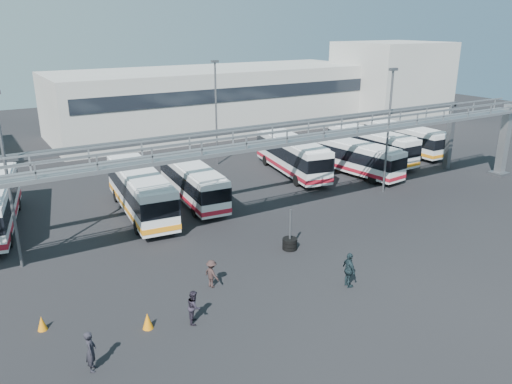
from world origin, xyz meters
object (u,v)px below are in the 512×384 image
pedestrian_b (194,307)px  tire_stack (290,243)px  bus_3 (140,190)px  cone_right (42,323)px  pedestrian_c (212,274)px  light_pole_back (216,108)px  light_pole_mid (389,125)px  bus_9 (404,138)px  bus_7 (353,156)px  cone_left (148,321)px  bus_6 (292,154)px  bus_8 (371,144)px  pedestrian_a (91,351)px  bus_4 (193,181)px  pedestrian_d (349,270)px  light_pole_left (7,173)px

pedestrian_b → tire_stack: tire_stack is taller
bus_3 → cone_right: 15.00m
pedestrian_c → light_pole_back: bearing=-41.5°
light_pole_mid → bus_9: bearing=36.7°
cone_right → bus_7: bearing=21.7°
bus_3 → cone_left: bus_3 is taller
bus_6 → pedestrian_c: 22.17m
bus_6 → cone_left: (-20.33, -17.20, -1.51)m
light_pole_mid → pedestrian_b: 24.23m
bus_6 → bus_8: size_ratio=1.09×
pedestrian_a → tire_stack: (13.54, 5.26, -0.45)m
bus_4 → bus_7: size_ratio=0.98×
pedestrian_b → tire_stack: bearing=-36.4°
light_pole_mid → pedestrian_b: light_pole_mid is taller
bus_8 → pedestrian_d: (-19.32, -18.58, -0.81)m
bus_6 → pedestrian_d: 21.44m
pedestrian_d → light_pole_mid: bearing=-39.5°
bus_4 → cone_right: (-13.37, -12.48, -1.35)m
pedestrian_a → cone_left: size_ratio=2.26×
pedestrian_d → light_pole_left: bearing=63.2°
bus_9 → pedestrian_a: bearing=-153.1°
bus_7 → bus_9: bearing=10.6°
tire_stack → light_pole_back: bearing=75.4°
bus_8 → pedestrian_b: size_ratio=6.52×
light_pole_back → bus_4: size_ratio=0.99×
light_pole_mid → cone_left: size_ratio=12.80×
cone_left → cone_right: size_ratio=1.13×
light_pole_left → bus_4: size_ratio=0.99×
light_pole_left → bus_9: size_ratio=1.00×
light_pole_mid → bus_9: 14.86m
light_pole_left → bus_3: size_ratio=0.89×
light_pole_mid → cone_right: bearing=-167.2°
bus_7 → bus_9: (10.10, 3.18, -0.01)m
light_pole_back → bus_7: bearing=-45.8°
bus_6 → bus_8: (9.58, -0.50, -0.12)m
pedestrian_b → pedestrian_c: bearing=-13.6°
light_pole_back → pedestrian_a: size_ratio=5.66×
bus_7 → tire_stack: 18.09m
light_pole_mid → bus_8: (6.06, 7.90, -3.93)m
light_pole_left → pedestrian_a: bearing=-84.0°
pedestrian_b → pedestrian_c: 3.39m
light_pole_mid → pedestrian_a: 29.17m
pedestrian_d → bus_4: bearing=16.5°
bus_8 → cone_right: bearing=-158.8°
bus_3 → bus_9: bearing=11.0°
cone_left → bus_3: bearing=71.9°
bus_4 → light_pole_mid: bearing=-17.4°
light_pole_back → bus_9: bearing=-18.3°
light_pole_mid → pedestrian_b: size_ratio=6.20×
light_pole_left → pedestrian_a: size_ratio=5.66×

